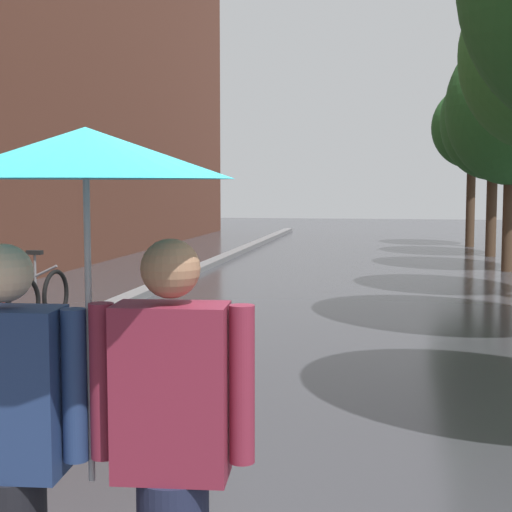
{
  "coord_description": "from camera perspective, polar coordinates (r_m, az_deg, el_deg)",
  "views": [
    {
      "loc": [
        0.93,
        -3.05,
        1.87
      ],
      "look_at": [
        -0.05,
        2.53,
        1.35
      ],
      "focal_mm": 54.82,
      "sensor_mm": 36.0,
      "label": 1
    }
  ],
  "objects": [
    {
      "name": "street_tree_5",
      "position": [
        24.42,
        15.52,
        9.0
      ],
      "size": [
        2.41,
        2.41,
        4.82
      ],
      "color": "#473323",
      "rests_on": "ground"
    },
    {
      "name": "street_tree_4",
      "position": [
        21.22,
        16.97,
        9.39
      ],
      "size": [
        2.72,
        2.72,
        5.04
      ],
      "color": "#473323",
      "rests_on": "ground"
    },
    {
      "name": "couple_under_umbrella",
      "position": [
        2.85,
        -12.12,
        -5.54
      ],
      "size": [
        1.19,
        1.05,
        2.07
      ],
      "color": "black",
      "rests_on": "ground"
    },
    {
      "name": "street_tree_3",
      "position": [
        17.69,
        18.16,
        10.22
      ],
      "size": [
        2.78,
        2.78,
        5.14
      ],
      "color": "#473323",
      "rests_on": "ground"
    },
    {
      "name": "parked_bicycle_5",
      "position": [
        11.42,
        -16.67,
        -2.5
      ],
      "size": [
        1.12,
        0.76,
        0.96
      ],
      "color": "black",
      "rests_on": "ground"
    },
    {
      "name": "kerb_strip",
      "position": [
        13.81,
        -7.52,
        -2.33
      ],
      "size": [
        0.3,
        36.0,
        0.12
      ],
      "primitive_type": "cube",
      "color": "slate",
      "rests_on": "ground"
    }
  ]
}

